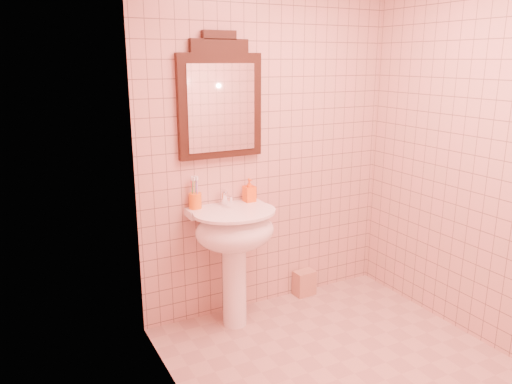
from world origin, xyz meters
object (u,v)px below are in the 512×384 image
pedestal_sink (234,238)px  mirror (220,101)px  toothbrush_cup (195,200)px  soap_dispenser (249,190)px  towel (304,283)px

pedestal_sink → mirror: bearing=90.0°
toothbrush_cup → soap_dispenser: size_ratio=1.19×
mirror → towel: 1.65m
pedestal_sink → soap_dispenser: bearing=37.9°
mirror → soap_dispenser: bearing=-14.3°
towel → soap_dispenser: bearing=-178.1°
mirror → soap_dispenser: mirror is taller
towel → toothbrush_cup: bearing=179.8°
towel → mirror: bearing=177.4°
pedestal_sink → soap_dispenser: size_ratio=5.09×
soap_dispenser → towel: size_ratio=0.83×
pedestal_sink → toothbrush_cup: (-0.21, 0.17, 0.26)m
toothbrush_cup → soap_dispenser: (0.41, -0.02, 0.03)m
mirror → toothbrush_cup: bearing=-172.2°
mirror → towel: size_ratio=4.16×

